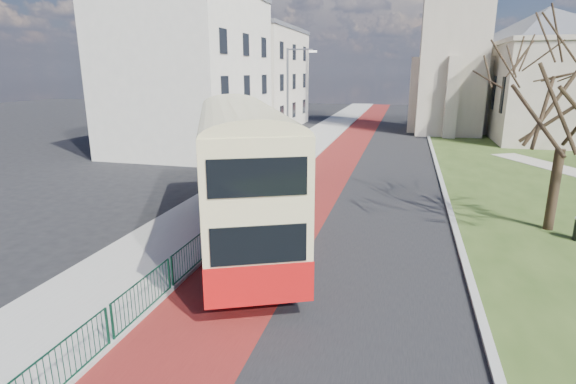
% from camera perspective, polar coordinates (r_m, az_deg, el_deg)
% --- Properties ---
extents(ground, '(160.00, 160.00, 0.00)m').
position_cam_1_polar(ground, '(15.44, -0.86, -10.19)').
color(ground, black).
rests_on(ground, ground).
extents(road_carriageway, '(9.00, 120.00, 0.01)m').
position_cam_1_polar(road_carriageway, '(34.16, 10.62, 3.76)').
color(road_carriageway, black).
rests_on(road_carriageway, ground).
extents(bus_lane, '(3.40, 120.00, 0.01)m').
position_cam_1_polar(bus_lane, '(34.44, 6.13, 4.03)').
color(bus_lane, '#591414').
rests_on(bus_lane, ground).
extents(pavement_west, '(4.00, 120.00, 0.12)m').
position_cam_1_polar(pavement_west, '(35.18, -0.01, 4.44)').
color(pavement_west, gray).
rests_on(pavement_west, ground).
extents(kerb_west, '(0.25, 120.00, 0.13)m').
position_cam_1_polar(kerb_west, '(34.74, 3.19, 4.28)').
color(kerb_west, '#999993').
rests_on(kerb_west, ground).
extents(kerb_east, '(0.25, 80.00, 0.13)m').
position_cam_1_polar(kerb_east, '(36.12, 18.17, 3.97)').
color(kerb_east, '#999993').
rests_on(kerb_east, ground).
extents(pedestrian_railing, '(0.07, 24.00, 1.12)m').
position_cam_1_polar(pedestrian_railing, '(19.64, -6.06, -2.89)').
color(pedestrian_railing, '#0D3A27').
rests_on(pedestrian_railing, ground).
extents(gothic_church, '(16.38, 18.00, 40.00)m').
position_cam_1_polar(gothic_church, '(52.60, 25.99, 20.87)').
color(gothic_church, '#A09682').
rests_on(gothic_church, ground).
extents(street_block_near, '(10.30, 14.30, 13.00)m').
position_cam_1_polar(street_block_near, '(39.64, -12.36, 14.69)').
color(street_block_near, silver).
rests_on(street_block_near, ground).
extents(street_block_far, '(10.30, 16.30, 11.50)m').
position_cam_1_polar(street_block_far, '(54.42, -4.53, 14.23)').
color(street_block_far, beige).
rests_on(street_block_far, ground).
extents(streetlamp, '(2.13, 0.18, 8.00)m').
position_cam_1_polar(streetlamp, '(32.53, 0.21, 11.61)').
color(streetlamp, gray).
rests_on(streetlamp, pavement_west).
extents(bus, '(7.83, 12.66, 5.26)m').
position_cam_1_polar(bus, '(17.39, -5.94, 3.09)').
color(bus, '#AF1010').
rests_on(bus, ground).
extents(winter_tree_near, '(7.72, 7.72, 8.93)m').
position_cam_1_polar(winter_tree_near, '(21.35, 32.33, 11.86)').
color(winter_tree_near, '#312418').
rests_on(winter_tree_near, grass_green).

